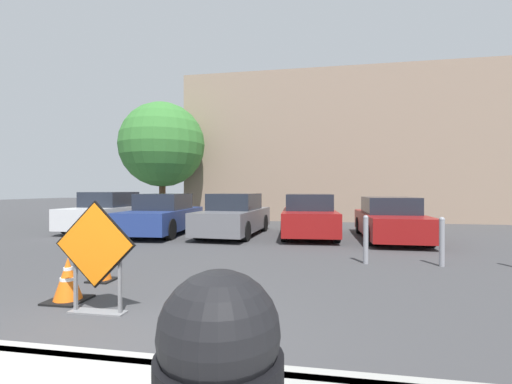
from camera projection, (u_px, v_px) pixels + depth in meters
ground_plane at (256, 233)px, 13.03m from camera, size 96.00×96.00×0.00m
curb_lip at (72, 359)px, 3.18m from camera, size 25.22×0.20×0.14m
road_closed_sign at (95, 253)px, 4.52m from camera, size 1.16×0.20×1.50m
traffic_cone_nearest at (68, 280)px, 5.05m from camera, size 0.53×0.53×0.65m
traffic_cone_second at (102, 262)px, 6.17m from camera, size 0.43×0.43×0.70m
parked_car_nearest at (109, 213)px, 13.77m from camera, size 1.86×4.17×1.55m
parked_car_second at (163, 215)px, 12.67m from camera, size 1.99×4.54×1.49m
parked_car_third at (234, 216)px, 12.38m from camera, size 2.02×4.51×1.50m
parked_car_fourth at (309, 217)px, 12.01m from camera, size 2.01×4.16×1.49m
parked_car_fifth at (390, 220)px, 11.32m from camera, size 1.85×4.51×1.39m
bollard_nearest at (366, 238)px, 7.59m from camera, size 0.12×0.12×1.08m
bollard_second at (442, 240)px, 7.32m from camera, size 0.12×0.12×1.06m
building_facade_backdrop at (343, 150)px, 19.62m from camera, size 17.32×5.00×7.88m
street_tree_behind_lot at (162, 145)px, 17.14m from camera, size 4.22×4.22×6.01m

